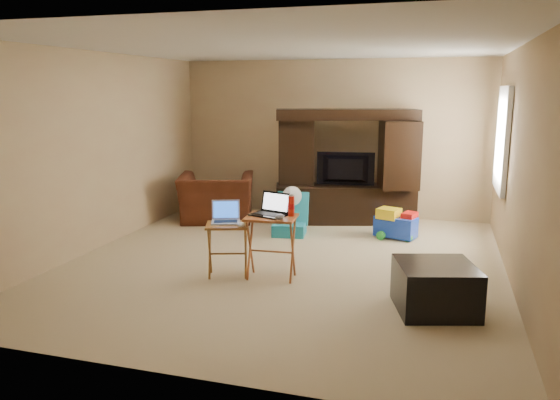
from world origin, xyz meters
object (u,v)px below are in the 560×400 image
(television, at_px, (345,169))
(laptop_right, at_px, (268,205))
(plush_toy, at_px, (284,219))
(entertainment_center, at_px, (346,167))
(water_bottle, at_px, (291,206))
(tray_table_left, at_px, (228,250))
(push_toy, at_px, (396,223))
(tray_table_right, at_px, (271,247))
(mouse_left, at_px, (241,224))
(laptop_left, at_px, (225,212))
(recliner, at_px, (217,198))
(ottoman, at_px, (435,288))
(mouse_right, at_px, (280,217))
(child_rocker, at_px, (289,214))

(television, distance_m, laptop_right, 2.75)
(television, xyz_separation_m, laptop_right, (-0.36, -2.72, -0.02))
(plush_toy, relative_size, laptop_right, 0.98)
(entertainment_center, xyz_separation_m, water_bottle, (-0.12, -2.71, -0.07))
(plush_toy, bearing_deg, tray_table_left, -91.13)
(push_toy, height_order, tray_table_right, tray_table_right)
(entertainment_center, relative_size, mouse_left, 17.69)
(plush_toy, xyz_separation_m, laptop_left, (-0.07, -2.04, 0.53))
(recliner, bearing_deg, television, 175.16)
(entertainment_center, relative_size, ottoman, 3.06)
(television, xyz_separation_m, mouse_right, (-0.19, -2.86, -0.11))
(tray_table_left, distance_m, water_bottle, 0.86)
(water_bottle, bearing_deg, recliner, 129.42)
(entertainment_center, bearing_deg, tray_table_left, -121.92)
(television, distance_m, ottoman, 3.52)
(entertainment_center, xyz_separation_m, push_toy, (0.84, -0.72, -0.66))
(television, height_order, mouse_left, television)
(recliner, bearing_deg, ottoman, 122.96)
(television, bearing_deg, recliner, 5.83)
(push_toy, height_order, mouse_right, mouse_right)
(child_rocker, xyz_separation_m, ottoman, (2.03, -2.22, -0.08))
(push_toy, bearing_deg, mouse_left, -104.03)
(mouse_left, bearing_deg, plush_toy, 93.97)
(entertainment_center, distance_m, child_rocker, 1.29)
(recliner, bearing_deg, tray_table_right, 107.18)
(mouse_left, xyz_separation_m, mouse_right, (0.42, 0.02, 0.11))
(child_rocker, bearing_deg, mouse_right, -85.22)
(recliner, bearing_deg, water_bottle, 111.38)
(child_rocker, relative_size, push_toy, 1.06)
(recliner, xyz_separation_m, laptop_left, (1.11, -2.33, 0.35))
(laptop_right, bearing_deg, plush_toy, 118.88)
(entertainment_center, distance_m, tray_table_right, 2.86)
(plush_toy, relative_size, mouse_right, 2.54)
(recliner, relative_size, mouse_right, 7.99)
(mouse_right, bearing_deg, television, 86.23)
(push_toy, relative_size, ottoman, 0.81)
(laptop_left, xyz_separation_m, mouse_right, (0.64, -0.08, 0.01))
(laptop_right, distance_m, mouse_left, 0.36)
(television, relative_size, mouse_right, 6.27)
(tray_table_left, bearing_deg, mouse_right, -22.99)
(tray_table_right, height_order, water_bottle, water_bottle)
(tray_table_left, bearing_deg, mouse_left, -38.77)
(mouse_left, relative_size, water_bottle, 0.56)
(mouse_right, bearing_deg, push_toy, 64.80)
(recliner, relative_size, water_bottle, 5.28)
(child_rocker, bearing_deg, water_bottle, -81.64)
(push_toy, bearing_deg, water_bottle, -96.51)
(child_rocker, relative_size, plush_toy, 1.68)
(push_toy, bearing_deg, child_rocker, -150.63)
(tray_table_left, bearing_deg, laptop_left, 116.53)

